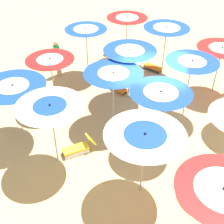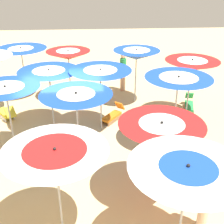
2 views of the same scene
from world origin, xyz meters
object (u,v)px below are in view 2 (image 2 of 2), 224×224
at_px(beach_umbrella_11, 178,83).
at_px(lounger_1, 113,115).
at_px(beach_umbrella_5, 6,93).
at_px(beach_umbrella_7, 161,131).
at_px(lounger_3, 177,130).
at_px(beach_umbrella_10, 100,74).
at_px(beach_umbrella_15, 192,65).
at_px(beach_umbrella_13, 68,55).
at_px(beach_umbrella_3, 187,174).
at_px(lounger_2, 6,113).
at_px(beach_umbrella_2, 55,156).
at_px(beach_umbrella_6, 76,100).
at_px(beach_umbrella_9, 49,76).
at_px(lounger_0, 189,105).
at_px(beachgoer_1, 206,198).
at_px(beachgoer_0, 123,71).
at_px(beach_umbrella_12, 21,52).
at_px(beach_umbrella_14, 136,55).

distance_m(beach_umbrella_11, lounger_1, 3.37).
height_order(beach_umbrella_5, beach_umbrella_7, beach_umbrella_5).
xyz_separation_m(beach_umbrella_11, lounger_3, (-0.58, 0.34, -2.03)).
relative_size(beach_umbrella_10, beach_umbrella_15, 0.98).
bearing_deg(beach_umbrella_13, beach_umbrella_3, 17.66).
bearing_deg(lounger_2, beach_umbrella_13, -91.60).
bearing_deg(lounger_3, beach_umbrella_2, -17.76).
relative_size(beach_umbrella_6, lounger_1, 2.12).
bearing_deg(beach_umbrella_9, lounger_0, 101.12).
bearing_deg(beach_umbrella_10, lounger_1, 143.65).
height_order(beach_umbrella_6, beach_umbrella_7, beach_umbrella_6).
height_order(beach_umbrella_11, beachgoer_1, beach_umbrella_11).
bearing_deg(beachgoer_0, beach_umbrella_12, -19.66).
xyz_separation_m(beach_umbrella_3, lounger_3, (-4.86, 1.31, -1.91)).
bearing_deg(beach_umbrella_12, beach_umbrella_10, 44.89).
bearing_deg(beachgoer_0, lounger_2, 4.26).
height_order(beach_umbrella_6, beach_umbrella_9, beach_umbrella_6).
xyz_separation_m(beach_umbrella_10, beach_umbrella_15, (-0.76, 3.45, 0.00)).
distance_m(beach_umbrella_9, beach_umbrella_14, 3.94).
distance_m(beach_umbrella_12, lounger_1, 5.09).
bearing_deg(lounger_3, beach_umbrella_15, 177.90).
distance_m(beach_umbrella_12, lounger_2, 2.98).
bearing_deg(lounger_2, beach_umbrella_7, -170.60).
bearing_deg(lounger_1, beach_umbrella_15, 130.03).
xyz_separation_m(beach_umbrella_6, beach_umbrella_7, (1.23, 2.06, -0.33)).
height_order(beach_umbrella_5, lounger_1, beach_umbrella_5).
bearing_deg(beach_umbrella_9, lounger_3, 78.12).
bearing_deg(beach_umbrella_9, beach_umbrella_14, 121.15).
bearing_deg(lounger_2, beach_umbrella_11, -148.54).
xyz_separation_m(beach_umbrella_14, lounger_1, (1.67, -1.11, -1.94)).
bearing_deg(beachgoer_0, lounger_1, 53.65).
bearing_deg(beach_umbrella_14, beachgoer_1, 4.66).
height_order(lounger_1, lounger_3, lounger_3).
relative_size(beach_umbrella_12, beach_umbrella_13, 1.01).
relative_size(beach_umbrella_9, beach_umbrella_10, 0.97).
height_order(beach_umbrella_11, beach_umbrella_12, beach_umbrella_11).
bearing_deg(beach_umbrella_11, beach_umbrella_9, -110.11).
bearing_deg(beach_umbrella_9, lounger_2, -112.58).
xyz_separation_m(beach_umbrella_9, beach_umbrella_15, (-0.49, 5.24, 0.11)).
xyz_separation_m(beach_umbrella_2, beachgoer_0, (-8.42, 2.24, -1.13)).
bearing_deg(beach_umbrella_15, beach_umbrella_7, -25.53).
height_order(beach_umbrella_10, lounger_2, beach_umbrella_10).
height_order(beach_umbrella_13, lounger_2, beach_umbrella_13).
height_order(beach_umbrella_10, beach_umbrella_15, beach_umbrella_15).
distance_m(beach_umbrella_10, lounger_2, 4.38).
relative_size(beach_umbrella_10, beach_umbrella_13, 1.04).
relative_size(beach_umbrella_7, lounger_2, 1.89).
height_order(beach_umbrella_6, beach_umbrella_11, beach_umbrella_6).
bearing_deg(beach_umbrella_5, beach_umbrella_2, 28.60).
height_order(beach_umbrella_10, beachgoer_0, beach_umbrella_10).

